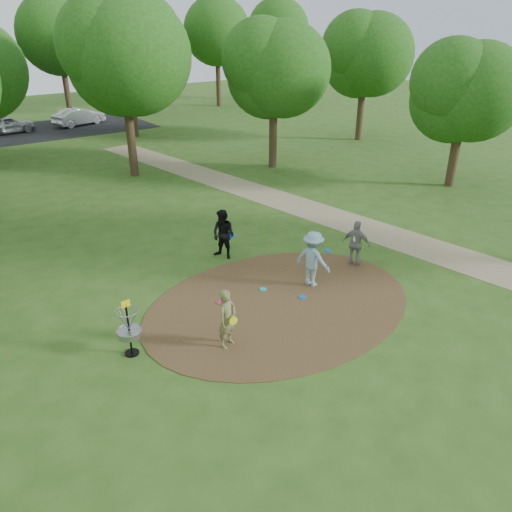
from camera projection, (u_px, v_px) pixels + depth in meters
ground at (280, 304)px, 14.68m from camera, size 100.00×100.00×0.00m
dirt_clearing at (280, 304)px, 14.67m from camera, size 8.40×8.40×0.02m
footpath at (378, 232)px, 19.58m from camera, size 7.55×39.89×0.01m
parking_lot at (54, 129)px, 37.63m from camera, size 14.00×8.00×0.01m
player_observer_with_disc at (227, 319)px, 12.48m from camera, size 0.68×0.57×1.61m
player_throwing_with_disc at (313, 259)px, 15.35m from camera, size 1.22×1.31×1.80m
player_walking_with_disc at (223, 234)px, 17.15m from camera, size 0.94×1.04×1.74m
player_waiting_with_disc at (356, 244)px, 16.61m from camera, size 0.79×1.02×1.61m
disc_ground_cyan at (263, 289)px, 15.41m from camera, size 0.22×0.22×0.02m
disc_ground_blue at (302, 297)px, 14.97m from camera, size 0.22×0.22×0.02m
disc_ground_red at (220, 302)px, 14.70m from camera, size 0.22×0.22×0.02m
car_left at (7, 125)px, 35.93m from camera, size 3.93×2.00×1.28m
car_right at (79, 117)px, 38.72m from camera, size 4.22×2.43×1.31m
disc_golf_basket at (128, 324)px, 12.13m from camera, size 0.63×0.63×1.54m
tree_ring at (200, 88)px, 19.22m from camera, size 36.72×45.54×8.69m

